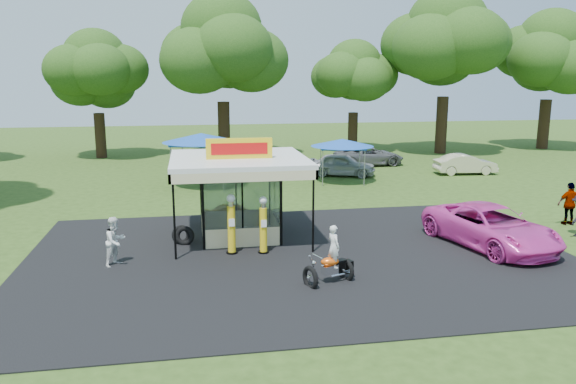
% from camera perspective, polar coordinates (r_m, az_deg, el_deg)
% --- Properties ---
extents(ground, '(120.00, 120.00, 0.00)m').
position_cam_1_polar(ground, '(19.04, 2.51, -8.51)').
color(ground, '#2C4816').
rests_on(ground, ground).
extents(asphalt_apron, '(20.00, 14.00, 0.04)m').
position_cam_1_polar(asphalt_apron, '(20.88, 1.32, -6.59)').
color(asphalt_apron, black).
rests_on(asphalt_apron, ground).
extents(gas_station_kiosk, '(5.40, 5.40, 4.18)m').
position_cam_1_polar(gas_station_kiosk, '(23.01, -5.00, -0.35)').
color(gas_station_kiosk, white).
rests_on(gas_station_kiosk, ground).
extents(gas_pump_left, '(0.43, 0.43, 2.30)m').
position_cam_1_polar(gas_pump_left, '(21.03, -5.77, -3.43)').
color(gas_pump_left, black).
rests_on(gas_pump_left, ground).
extents(gas_pump_right, '(0.41, 0.41, 2.21)m').
position_cam_1_polar(gas_pump_right, '(21.01, -2.53, -3.52)').
color(gas_pump_right, black).
rests_on(gas_pump_right, ground).
extents(motorcycle, '(1.76, 1.29, 2.00)m').
position_cam_1_polar(motorcycle, '(18.23, 4.48, -6.89)').
color(motorcycle, black).
rests_on(motorcycle, ground).
extents(spare_tires, '(0.96, 0.66, 0.79)m').
position_cam_1_polar(spare_tires, '(22.65, -10.61, -4.35)').
color(spare_tires, black).
rests_on(spare_tires, ground).
extents(a_frame_sign, '(0.67, 0.71, 1.10)m').
position_cam_1_polar(a_frame_sign, '(23.31, 22.76, -4.18)').
color(a_frame_sign, '#593819').
rests_on(a_frame_sign, ground).
extents(kiosk_car, '(2.82, 1.13, 0.96)m').
position_cam_1_polar(kiosk_car, '(25.45, -5.39, -2.19)').
color(kiosk_car, yellow).
rests_on(kiosk_car, ground).
extents(pink_sedan, '(3.95, 6.31, 1.63)m').
position_cam_1_polar(pink_sedan, '(23.29, 19.90, -3.33)').
color(pink_sedan, '#EF41B4').
rests_on(pink_sedan, ground).
extents(spectator_west, '(1.06, 1.09, 1.76)m').
position_cam_1_polar(spectator_west, '(20.67, -17.13, -4.81)').
color(spectator_west, white).
rests_on(spectator_west, ground).
extents(spectator_east_b, '(1.17, 0.56, 1.93)m').
position_cam_1_polar(spectator_east_b, '(28.07, 26.72, -1.08)').
color(spectator_east_b, gray).
rests_on(spectator_east_b, ground).
extents(bg_car_b, '(5.88, 4.07, 1.58)m').
position_cam_1_polar(bg_car_b, '(38.68, -3.83, 3.11)').
color(bg_car_b, '#A41D0C').
rests_on(bg_car_b, ground).
extents(bg_car_c, '(4.77, 3.35, 1.51)m').
position_cam_1_polar(bg_car_c, '(37.62, 5.49, 2.78)').
color(bg_car_c, '#A4A4A8').
rests_on(bg_car_c, ground).
extents(bg_car_d, '(5.30, 2.74, 1.43)m').
position_cam_1_polar(bg_car_d, '(42.33, 8.22, 3.66)').
color(bg_car_d, '#5F5E61').
rests_on(bg_car_d, ground).
extents(bg_car_e, '(4.22, 1.71, 1.36)m').
position_cam_1_polar(bg_car_e, '(39.99, 17.57, 2.71)').
color(bg_car_e, beige).
rests_on(bg_car_e, ground).
extents(tent_west, '(4.62, 4.62, 3.23)m').
position_cam_1_polar(tent_west, '(33.96, -8.81, 5.42)').
color(tent_west, gray).
rests_on(tent_west, ground).
extents(tent_east, '(3.91, 3.91, 2.74)m').
position_cam_1_polar(tent_east, '(35.12, 5.53, 4.98)').
color(tent_east, gray).
rests_on(tent_east, ground).
extents(oak_far_b, '(8.39, 8.39, 10.01)m').
position_cam_1_polar(oak_far_b, '(47.92, -18.89, 10.91)').
color(oak_far_b, black).
rests_on(oak_far_b, ground).
extents(oak_far_c, '(10.83, 10.83, 12.76)m').
position_cam_1_polar(oak_far_c, '(46.00, -6.69, 13.56)').
color(oak_far_c, black).
rests_on(oak_far_c, ground).
extents(oak_far_d, '(7.94, 7.94, 9.45)m').
position_cam_1_polar(oak_far_d, '(49.86, 6.71, 11.03)').
color(oak_far_d, black).
rests_on(oak_far_d, ground).
extents(oak_far_e, '(11.27, 11.27, 13.41)m').
position_cam_1_polar(oak_far_e, '(50.07, 15.71, 13.59)').
color(oak_far_e, black).
rests_on(oak_far_e, ground).
extents(oak_far_f, '(10.06, 10.06, 12.12)m').
position_cam_1_polar(oak_far_f, '(56.41, 25.05, 11.90)').
color(oak_far_f, black).
rests_on(oak_far_f, ground).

